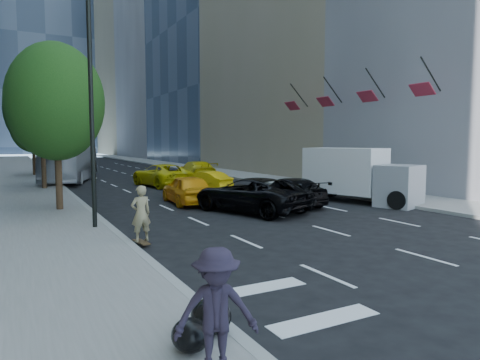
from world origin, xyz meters
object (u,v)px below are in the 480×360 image
black_sedan_mercedes (290,191)px  skateboarder (141,217)px  city_bus (71,162)px  box_truck (358,175)px  black_sedan_lincoln (250,195)px

black_sedan_mercedes → skateboarder: bearing=31.9°
skateboarder → black_sedan_mercedes: bearing=-159.1°
city_bus → box_truck: bearing=-42.3°
skateboarder → black_sedan_lincoln: skateboarder is taller
city_bus → black_sedan_mercedes: bearing=-50.3°
box_truck → black_sedan_lincoln: bearing=163.3°
skateboarder → black_sedan_lincoln: bearing=-154.8°
city_bus → box_truck: size_ratio=1.75×
skateboarder → box_truck: 13.34m
city_bus → black_sedan_lincoln: bearing=-58.3°
black_sedan_lincoln → city_bus: size_ratio=0.51×
city_bus → box_truck: city_bus is taller
black_sedan_lincoln → black_sedan_mercedes: black_sedan_lincoln is taller
black_sedan_mercedes → city_bus: (-8.08, 19.19, 0.85)m
box_truck → city_bus: bearing=103.6°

